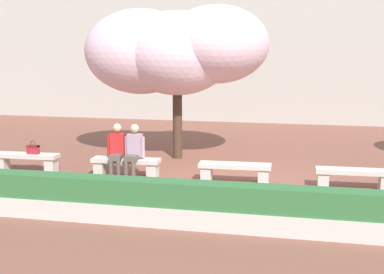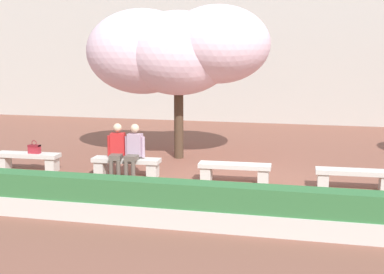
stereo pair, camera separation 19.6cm
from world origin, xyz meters
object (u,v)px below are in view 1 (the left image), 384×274
Objects in this scene: stone_bench_near_east at (354,176)px; person_seated_right at (134,149)px; person_seated_left at (117,148)px; stone_bench_west_end at (27,159)px; stone_bench_center at (235,170)px; stone_bench_near_west at (126,164)px; handbag at (33,149)px; cherry_tree_main at (177,50)px.

stone_bench_near_east is 1.31× the size of person_seated_right.
person_seated_right reaches higher than stone_bench_near_east.
stone_bench_west_end is at bearing 178.77° from person_seated_left.
stone_bench_west_end is 1.00× the size of stone_bench_near_east.
person_seated_left is (-2.87, -0.05, 0.40)m from stone_bench_center.
stone_bench_west_end is at bearing 180.00° from stone_bench_near_west.
person_seated_left reaches higher than stone_bench_near_west.
person_seated_right is (-2.44, -0.05, 0.40)m from stone_bench_center.
person_seated_right is (-5.10, -0.05, 0.40)m from stone_bench_near_east.
handbag is 4.67m from cherry_tree_main.
stone_bench_near_east is at bearing 0.55° from person_seated_left.
person_seated_left reaches higher than stone_bench_west_end.
stone_bench_west_end is 0.34m from handbag.
person_seated_left reaches higher than handbag.
stone_bench_near_west is 1.00× the size of stone_bench_near_east.
stone_bench_near_east is at bearing -0.04° from handbag.
stone_bench_center is (2.66, 0.00, 0.00)m from stone_bench_near_west.
stone_bench_west_end is 2.48m from person_seated_left.
stone_bench_west_end is at bearing 180.00° from stone_bench_center.
cherry_tree_main is (0.43, 2.53, 2.33)m from person_seated_right.
cherry_tree_main is at bearing 38.42° from handbag.
stone_bench_near_east is 7.79m from handbag.
stone_bench_center is at bearing 0.00° from stone_bench_west_end.
stone_bench_center is 1.31× the size of person_seated_left.
person_seated_left is 3.81× the size of handbag.
stone_bench_center is 4.20m from cherry_tree_main.
stone_bench_near_east is 5.12m from person_seated_right.
stone_bench_center is at bearing 180.00° from stone_bench_near_east.
stone_bench_center is 1.00× the size of stone_bench_near_east.
cherry_tree_main is at bearing 36.79° from stone_bench_west_end.
handbag is at bearing 1.73° from stone_bench_west_end.
stone_bench_near_east is (2.66, 0.00, 0.00)m from stone_bench_center.
person_seated_left is at bearing -1.23° from stone_bench_west_end.
person_seated_left is (2.45, -0.05, 0.40)m from stone_bench_west_end.
person_seated_left is at bearing 179.88° from person_seated_right.
stone_bench_center is at bearing 1.05° from person_seated_left.
handbag is at bearing 179.96° from stone_bench_near_east.
person_seated_right is (0.22, -0.05, 0.40)m from stone_bench_near_west.
person_seated_left is 2.26m from handbag.
stone_bench_west_end is 4.97× the size of handbag.
stone_bench_near_west and stone_bench_center have the same top height.
cherry_tree_main is (-2.01, 2.48, 2.73)m from stone_bench_center.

